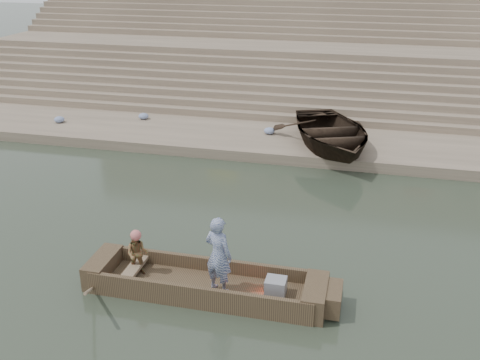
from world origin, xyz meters
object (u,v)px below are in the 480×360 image
at_px(rowing_man, 137,253).
at_px(beached_rowboat, 331,132).
at_px(television, 275,287).
at_px(main_rowboat, 205,288).
at_px(standing_man, 219,255).

height_order(rowing_man, beached_rowboat, beached_rowboat).
bearing_deg(television, rowing_man, 178.51).
bearing_deg(main_rowboat, television, 0.00).
relative_size(main_rowboat, beached_rowboat, 0.93).
bearing_deg(main_rowboat, beached_rowboat, 78.35).
bearing_deg(beached_rowboat, standing_man, -120.66).
bearing_deg(main_rowboat, standing_man, -20.24).
bearing_deg(main_rowboat, rowing_man, 177.03).
relative_size(television, beached_rowboat, 0.09).
bearing_deg(standing_man, beached_rowboat, -79.15).
bearing_deg(beached_rowboat, main_rowboat, -123.00).
height_order(main_rowboat, rowing_man, rowing_man).
bearing_deg(rowing_man, main_rowboat, -15.24).
relative_size(rowing_man, television, 2.37).
distance_m(rowing_man, television, 3.34).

